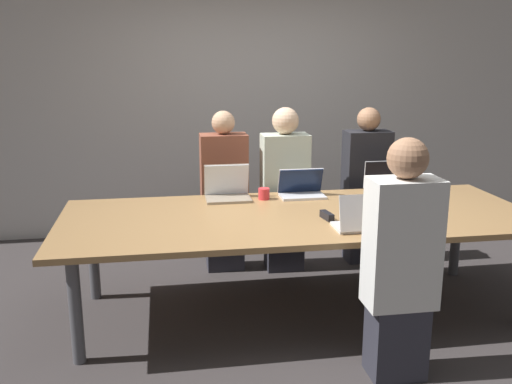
# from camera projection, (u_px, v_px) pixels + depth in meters

# --- Properties ---
(ground_plane) EXTENTS (24.00, 24.00, 0.00)m
(ground_plane) POSITION_uv_depth(u_px,v_px,m) (297.00, 311.00, 4.26)
(ground_plane) COLOR #383333
(curtain_wall) EXTENTS (12.00, 0.06, 2.80)m
(curtain_wall) POSITION_uv_depth(u_px,v_px,m) (252.00, 99.00, 5.94)
(curtain_wall) COLOR #BCB7B2
(curtain_wall) RESTS_ON ground_plane
(conference_table) EXTENTS (3.37, 1.33, 0.75)m
(conference_table) POSITION_uv_depth(u_px,v_px,m) (299.00, 221.00, 4.09)
(conference_table) COLOR #9E7547
(conference_table) RESTS_ON ground_plane
(laptop_far_center) EXTENTS (0.36, 0.22, 0.22)m
(laptop_far_center) POSITION_uv_depth(u_px,v_px,m) (301.00, 188.00, 4.56)
(laptop_far_center) COLOR silver
(laptop_far_center) RESTS_ON conference_table
(person_far_center) EXTENTS (0.40, 0.24, 1.43)m
(person_far_center) POSITION_uv_depth(u_px,v_px,m) (285.00, 192.00, 4.94)
(person_far_center) COLOR #2D2D38
(person_far_center) RESTS_ON ground_plane
(laptop_far_right) EXTENTS (0.33, 0.24, 0.25)m
(laptop_far_right) POSITION_uv_depth(u_px,v_px,m) (386.00, 183.00, 4.72)
(laptop_far_right) COLOR silver
(laptop_far_right) RESTS_ON conference_table
(person_far_right) EXTENTS (0.40, 0.24, 1.41)m
(person_far_right) POSITION_uv_depth(u_px,v_px,m) (366.00, 188.00, 5.14)
(person_far_right) COLOR #2D2D38
(person_far_right) RESTS_ON ground_plane
(cup_far_right) EXTENTS (0.09, 0.09, 0.09)m
(cup_far_right) POSITION_uv_depth(u_px,v_px,m) (417.00, 185.00, 4.74)
(cup_far_right) COLOR white
(cup_far_right) RESTS_ON conference_table
(laptop_far_midleft) EXTENTS (0.35, 0.27, 0.27)m
(laptop_far_midleft) POSITION_uv_depth(u_px,v_px,m) (227.00, 189.00, 4.49)
(laptop_far_midleft) COLOR gray
(laptop_far_midleft) RESTS_ON conference_table
(person_far_midleft) EXTENTS (0.40, 0.24, 1.40)m
(person_far_midleft) POSITION_uv_depth(u_px,v_px,m) (224.00, 194.00, 4.95)
(person_far_midleft) COLOR #2D2D38
(person_far_midleft) RESTS_ON ground_plane
(cup_far_midleft) EXTENTS (0.09, 0.09, 0.09)m
(cup_far_midleft) POSITION_uv_depth(u_px,v_px,m) (264.00, 194.00, 4.47)
(cup_far_midleft) COLOR red
(cup_far_midleft) RESTS_ON conference_table
(laptop_near_midright) EXTENTS (0.35, 0.25, 0.25)m
(laptop_near_midright) POSITION_uv_depth(u_px,v_px,m) (363.00, 220.00, 3.69)
(laptop_near_midright) COLOR silver
(laptop_near_midright) RESTS_ON conference_table
(person_near_midright) EXTENTS (0.40, 0.24, 1.43)m
(person_near_midright) POSITION_uv_depth(u_px,v_px,m) (401.00, 264.00, 3.26)
(person_near_midright) COLOR #2D2D38
(person_near_midright) RESTS_ON ground_plane
(stapler) EXTENTS (0.07, 0.15, 0.05)m
(stapler) POSITION_uv_depth(u_px,v_px,m) (327.00, 216.00, 3.95)
(stapler) COLOR black
(stapler) RESTS_ON conference_table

